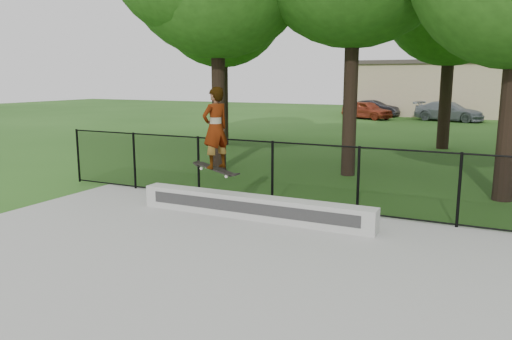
% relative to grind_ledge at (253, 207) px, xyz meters
% --- Properties ---
extents(grind_ledge, '(5.23, 0.40, 0.48)m').
position_rel_grind_ledge_xyz_m(grind_ledge, '(0.00, 0.00, 0.00)').
color(grind_ledge, '#B3B4AF').
rests_on(grind_ledge, concrete_slab).
extents(car_a, '(4.13, 3.02, 1.31)m').
position_rel_grind_ledge_xyz_m(car_a, '(-4.21, 27.22, 0.35)').
color(car_a, maroon).
rests_on(car_a, ground).
extents(car_b, '(3.57, 1.75, 1.25)m').
position_rel_grind_ledge_xyz_m(car_b, '(-4.30, 29.79, 0.32)').
color(car_b, black).
rests_on(car_b, ground).
extents(car_c, '(4.59, 2.91, 1.34)m').
position_rel_grind_ledge_xyz_m(car_c, '(1.32, 28.00, 0.37)').
color(car_c, gray).
rests_on(car_c, ground).
extents(skater_airborne, '(0.82, 0.72, 1.86)m').
position_rel_grind_ledge_xyz_m(skater_airborne, '(-0.74, -0.23, 1.62)').
color(skater_airborne, black).
rests_on(skater_airborne, ground).
extents(chainlink_fence, '(16.06, 0.06, 1.50)m').
position_rel_grind_ledge_xyz_m(chainlink_fence, '(1.91, 1.20, 0.51)').
color(chainlink_fence, black).
rests_on(chainlink_fence, concrete_slab).
extents(distant_building, '(12.40, 6.40, 4.30)m').
position_rel_grind_ledge_xyz_m(distant_building, '(-0.09, 33.30, 1.86)').
color(distant_building, tan).
rests_on(distant_building, ground).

